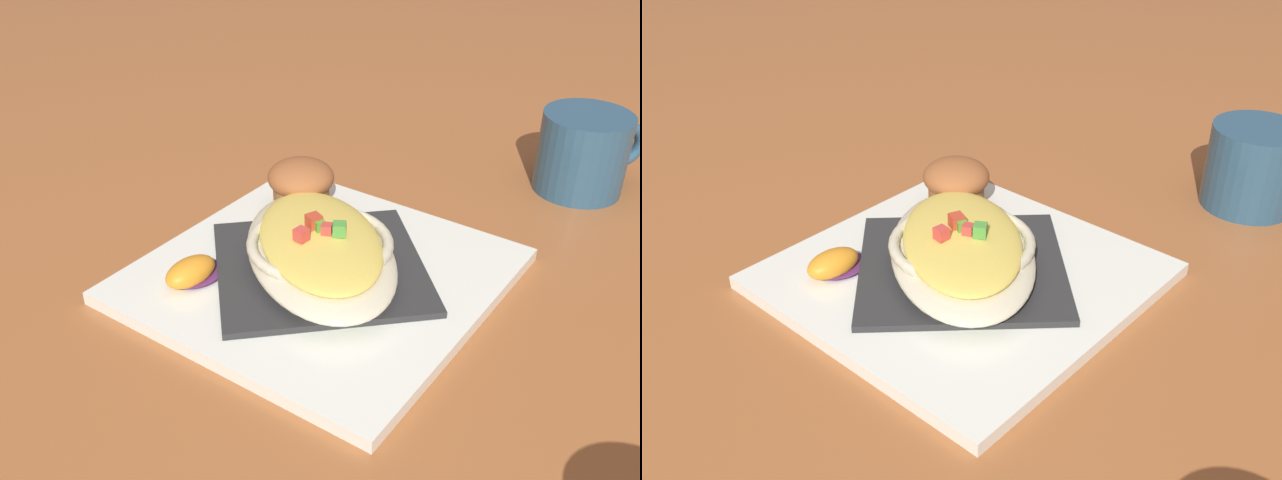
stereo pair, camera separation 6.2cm
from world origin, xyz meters
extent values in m
plane|color=#A25E31|center=(0.00, 0.00, 0.00)|extent=(2.60, 2.60, 0.00)
cube|color=white|center=(0.00, 0.00, 0.01)|extent=(0.32, 0.32, 0.01)
cube|color=#2B2C2D|center=(0.00, 0.00, 0.01)|extent=(0.24, 0.23, 0.01)
ellipsoid|color=beige|center=(0.00, 0.00, 0.03)|extent=(0.21, 0.23, 0.03)
torus|color=beige|center=(0.00, 0.00, 0.04)|extent=(0.17, 0.17, 0.01)
ellipsoid|color=#E2C754|center=(0.00, 0.00, 0.04)|extent=(0.17, 0.19, 0.02)
cube|color=#56A533|center=(0.00, 0.00, 0.06)|extent=(0.01, 0.01, 0.01)
cube|color=#C84239|center=(0.00, -0.01, 0.06)|extent=(0.01, 0.01, 0.01)
cube|color=#4B9D3C|center=(0.01, -0.02, 0.06)|extent=(0.02, 0.02, 0.01)
cube|color=#D6433A|center=(-0.02, 0.00, 0.06)|extent=(0.01, 0.01, 0.01)
cube|color=#C74129|center=(0.00, 0.01, 0.06)|extent=(0.01, 0.01, 0.01)
cylinder|color=#935E32|center=(0.06, 0.09, 0.02)|extent=(0.05, 0.05, 0.03)
ellipsoid|color=#9A572E|center=(0.06, 0.09, 0.05)|extent=(0.06, 0.06, 0.03)
ellipsoid|color=#4C0F23|center=(0.06, 0.09, 0.05)|extent=(0.02, 0.02, 0.01)
ellipsoid|color=#552558|center=(-0.08, 0.06, 0.01)|extent=(0.05, 0.04, 0.01)
ellipsoid|color=orange|center=(-0.09, 0.06, 0.02)|extent=(0.05, 0.03, 0.02)
cylinder|color=#2A506C|center=(0.31, -0.07, 0.04)|extent=(0.09, 0.09, 0.08)
cylinder|color=#4C2D14|center=(0.31, -0.07, 0.02)|extent=(0.08, 0.08, 0.04)
camera|label=1|loc=(-0.37, -0.37, 0.37)|focal=41.89mm
camera|label=2|loc=(-0.33, -0.41, 0.37)|focal=41.89mm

